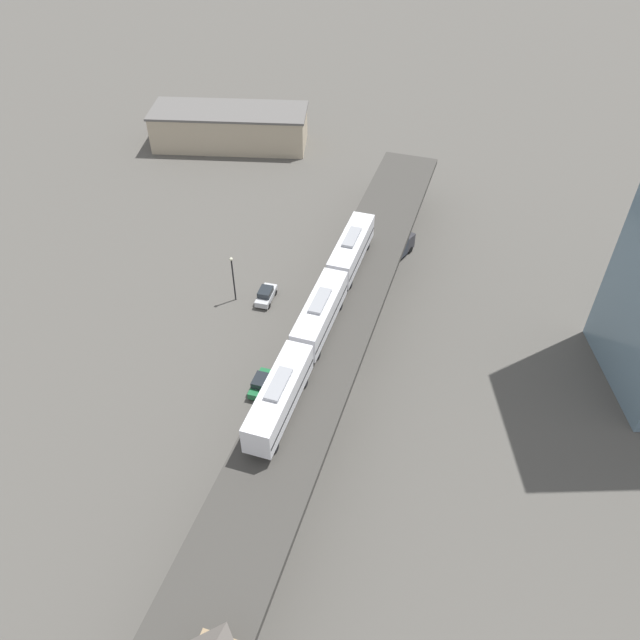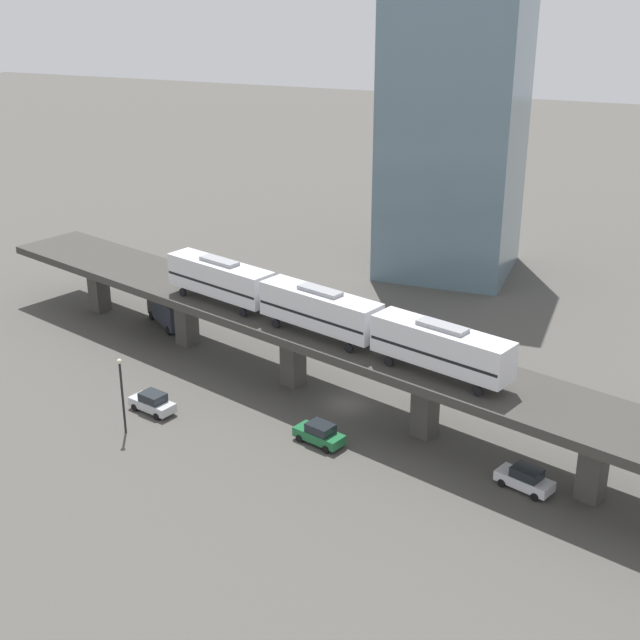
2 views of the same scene
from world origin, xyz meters
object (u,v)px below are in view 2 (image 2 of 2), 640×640
Objects in this scene: subway_train at (320,309)px; office_tower at (454,131)px; delivery_truck at (169,311)px; street_lamp at (122,390)px; street_car_white at (525,479)px; street_car_green at (319,434)px; street_car_silver at (152,402)px.

subway_train is 1.00× the size of office_tower.
delivery_truck is 1.02× the size of street_lamp.
street_car_white is 0.67× the size of delivery_truck.
subway_train is 7.57× the size of street_car_white.
street_car_green is 51.34m from office_tower.
street_car_green is 1.00× the size of street_car_white.
street_lamp is at bearing 163.43° from office_tower.
delivery_truck is (18.36, 8.83, 0.82)m from street_car_silver.
street_car_white is at bearing -111.34° from subway_train.
subway_train reaches higher than street_car_silver.
office_tower reaches higher than street_lamp.
street_car_silver is 0.68× the size of street_lamp.
street_car_silver is (-0.06, 15.99, 0.00)m from street_car_green.
delivery_truck is at bearing 62.67° from subway_train.
office_tower is (49.33, 17.76, 17.06)m from street_car_white.
subway_train is 17.25m from street_car_silver.
delivery_truck is (18.31, 24.82, 0.82)m from street_car_green.
street_car_green is at bearing -75.58° from street_lamp.
delivery_truck is at bearing 65.41° from street_car_white.
street_lamp is (-3.26, 33.40, 3.17)m from street_car_white.
subway_train is at bearing -63.02° from street_car_silver.
delivery_truck is (19.21, 41.99, 0.82)m from street_car_white.
street_car_green is 0.68× the size of street_lamp.
delivery_truck reaches higher than street_car_silver.
street_car_silver is at bearing 116.98° from subway_train.
street_car_white is 33.71m from street_lamp.
street_car_white is 0.13× the size of office_tower.
street_lamp reaches higher than delivery_truck.
street_car_green is 0.67× the size of delivery_truck.
office_tower is (30.11, -24.23, 16.24)m from delivery_truck.
subway_train is 18.29m from street_lamp.
office_tower is at bearing -38.82° from delivery_truck.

